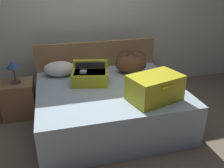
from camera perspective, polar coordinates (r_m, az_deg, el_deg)
name	(u,v)px	position (r m, az deg, el deg)	size (l,w,h in m)	color
ground_plane	(118,140)	(3.06, 1.38, -13.06)	(12.00, 12.00, 0.00)	#6B5B4C
back_wall	(91,14)	(4.08, -5.11, 16.30)	(8.00, 0.10, 2.60)	#B7C1B2
bed	(110,106)	(3.24, -0.53, -5.13)	(1.84, 1.57, 0.54)	#99ADBC
headboard	(97,70)	(3.88, -3.56, 3.27)	(1.88, 0.08, 0.94)	olive
hard_case_large	(155,88)	(2.79, 10.13, -0.88)	(0.67, 0.52, 0.30)	gold
hard_case_medium	(90,76)	(3.21, -5.21, 1.96)	(0.53, 0.44, 0.28)	gold
duffel_bag	(131,64)	(3.56, 4.51, 4.73)	(0.52, 0.40, 0.35)	brown
pillow_near_headboard	(60,69)	(3.53, -12.27, 3.55)	(0.45, 0.30, 0.21)	white
nightstand	(19,99)	(3.68, -21.22, -3.34)	(0.44, 0.40, 0.51)	olive
table_lamp	(13,66)	(3.49, -22.45, 4.02)	(0.19, 0.19, 0.32)	#3F3833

